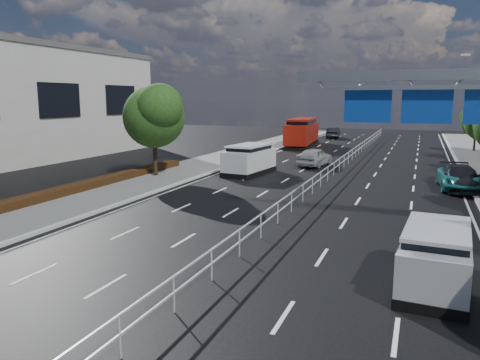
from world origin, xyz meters
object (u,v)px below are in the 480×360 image
(white_minivan, at_px, (249,160))
(near_car_dark, at_px, (333,133))
(near_car_silver, at_px, (315,157))
(parked_car_dark, at_px, (460,178))
(silver_minivan, at_px, (436,257))
(red_bus, at_px, (302,132))
(overhead_gantry, at_px, (447,99))
(parked_car_teal, at_px, (460,178))

(white_minivan, relative_size, near_car_dark, 1.15)
(white_minivan, xyz_separation_m, near_car_silver, (3.70, 5.98, -0.32))
(near_car_dark, xyz_separation_m, parked_car_dark, (14.30, -35.98, -0.02))
(near_car_silver, height_order, silver_minivan, silver_minivan)
(red_bus, distance_m, near_car_dark, 12.83)
(overhead_gantry, bearing_deg, red_bus, 112.75)
(red_bus, distance_m, parked_car_teal, 28.13)
(parked_car_teal, bearing_deg, silver_minivan, -99.87)
(overhead_gantry, bearing_deg, parked_car_dark, 81.69)
(red_bus, distance_m, silver_minivan, 42.77)
(silver_minivan, relative_size, parked_car_dark, 0.89)
(near_car_dark, height_order, silver_minivan, silver_minivan)
(overhead_gantry, height_order, red_bus, overhead_gantry)
(overhead_gantry, relative_size, parked_car_teal, 1.98)
(red_bus, relative_size, near_car_silver, 2.45)
(overhead_gantry, height_order, white_minivan, overhead_gantry)
(overhead_gantry, height_order, near_car_dark, overhead_gantry)
(overhead_gantry, distance_m, near_car_silver, 20.51)
(overhead_gantry, relative_size, red_bus, 0.91)
(near_car_silver, distance_m, parked_car_teal, 12.81)
(near_car_dark, bearing_deg, white_minivan, 84.75)
(overhead_gantry, bearing_deg, silver_minivan, -92.13)
(silver_minivan, bearing_deg, white_minivan, 128.73)
(near_car_dark, bearing_deg, parked_car_dark, 106.63)
(red_bus, xyz_separation_m, near_car_dark, (1.50, 12.70, -0.96))
(overhead_gantry, distance_m, parked_car_dark, 11.83)
(silver_minivan, height_order, parked_car_teal, silver_minivan)
(parked_car_teal, bearing_deg, near_car_silver, 142.94)
(near_car_dark, height_order, parked_car_dark, near_car_dark)
(overhead_gantry, height_order, near_car_silver, overhead_gantry)
(red_bus, bearing_deg, silver_minivan, -75.82)
(parked_car_teal, bearing_deg, overhead_gantry, -102.18)
(white_minivan, relative_size, silver_minivan, 1.16)
(white_minivan, distance_m, silver_minivan, 22.13)
(parked_car_teal, xyz_separation_m, parked_car_dark, (0.00, -0.02, 0.03))
(white_minivan, bearing_deg, red_bus, 100.12)
(red_bus, bearing_deg, near_car_dark, 78.34)
(red_bus, relative_size, parked_car_teal, 2.18)
(silver_minivan, bearing_deg, parked_car_teal, 87.95)
(parked_car_dark, bearing_deg, silver_minivan, -103.04)
(near_car_dark, xyz_separation_m, parked_car_teal, (14.30, -35.96, -0.05))
(white_minivan, relative_size, parked_car_dark, 1.04)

